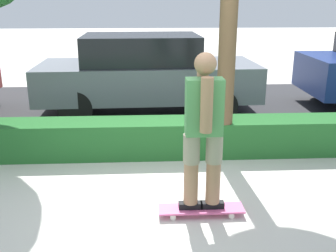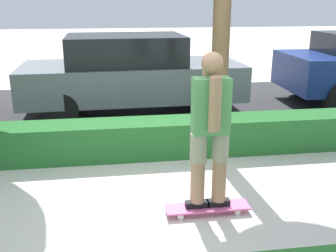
% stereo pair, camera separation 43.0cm
% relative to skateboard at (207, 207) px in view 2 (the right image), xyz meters
% --- Properties ---
extents(ground_plane, '(60.00, 60.00, 0.00)m').
position_rel_skateboard_xyz_m(ground_plane, '(-0.54, 0.23, -0.07)').
color(ground_plane, beige).
extents(street_asphalt, '(18.20, 5.00, 0.01)m').
position_rel_skateboard_xyz_m(street_asphalt, '(-0.54, 4.43, -0.07)').
color(street_asphalt, '#2D2D30').
rests_on(street_asphalt, ground_plane).
extents(hedge_row, '(18.20, 0.60, 0.54)m').
position_rel_skateboard_xyz_m(hedge_row, '(-0.54, 1.83, 0.20)').
color(hedge_row, '#236028').
rests_on(hedge_row, ground_plane).
extents(skateboard, '(0.94, 0.24, 0.08)m').
position_rel_skateboard_xyz_m(skateboard, '(0.00, 0.00, 0.00)').
color(skateboard, '#DB5B93').
rests_on(skateboard, ground_plane).
extents(skater_person, '(0.50, 0.44, 1.71)m').
position_rel_skateboard_xyz_m(skater_person, '(0.00, 0.00, 0.93)').
color(skater_person, black).
rests_on(skater_person, skateboard).
extents(parked_car_middle, '(4.52, 1.97, 1.61)m').
position_rel_skateboard_xyz_m(parked_car_middle, '(-0.59, 4.31, 0.76)').
color(parked_car_middle, slate).
rests_on(parked_car_middle, ground_plane).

